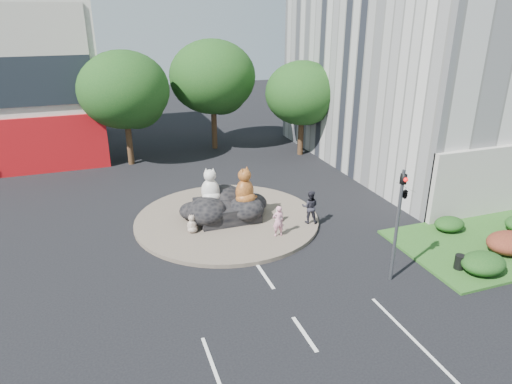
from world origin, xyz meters
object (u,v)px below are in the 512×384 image
cat_tabby (245,185)px  kitten_calico (192,223)px  pedestrian_dark (310,207)px  pedestrian_pink (278,221)px  cat_white (210,185)px  kitten_white (278,214)px  litter_bin (460,262)px

cat_tabby → kitten_calico: cat_tabby is taller
pedestrian_dark → kitten_calico: bearing=16.4°
pedestrian_pink → cat_white: bearing=-51.1°
kitten_white → pedestrian_dark: pedestrian_dark is taller
cat_tabby → kitten_white: bearing=-63.8°
kitten_white → pedestrian_pink: bearing=-130.5°
kitten_white → litter_bin: bearing=-68.6°
cat_white → litter_bin: (9.03, -8.82, -1.61)m
litter_bin → cat_white: bearing=135.7°
pedestrian_dark → litter_bin: pedestrian_dark is taller
kitten_calico → kitten_white: bearing=19.4°
pedestrian_pink → litter_bin: bearing=140.6°
cat_white → pedestrian_dark: size_ratio=1.06×
cat_white → pedestrian_dark: (4.76, -2.48, -0.95)m
pedestrian_dark → pedestrian_pink: bearing=47.4°
cat_white → cat_tabby: size_ratio=0.94×
kitten_white → litter_bin: 9.12m
pedestrian_pink → pedestrian_dark: (2.16, 0.86, 0.10)m
pedestrian_dark → litter_bin: bearing=149.6°
cat_white → litter_bin: 12.73m
pedestrian_pink → litter_bin: size_ratio=2.48×
kitten_white → pedestrian_dark: 1.74m
litter_bin → pedestrian_dark: bearing=123.9°
cat_white → pedestrian_pink: 4.36m
kitten_calico → litter_bin: 12.75m
cat_white → kitten_white: bearing=-8.0°
litter_bin → kitten_white: bearing=129.3°
pedestrian_pink → cat_tabby: bearing=-68.5°
cat_tabby → pedestrian_pink: 2.89m
kitten_calico → kitten_white: (4.64, -0.30, -0.09)m
kitten_white → litter_bin: kitten_white is taller
cat_tabby → kitten_calico: size_ratio=2.08×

